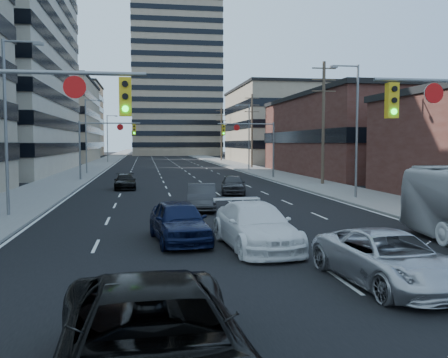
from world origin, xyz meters
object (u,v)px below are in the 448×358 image
Objects in this scene: black_pickup at (153,348)px; white_van at (255,226)px; silver_suv at (389,259)px; sedan_blue at (179,221)px.

white_van is (3.87, 10.42, -0.05)m from black_pickup.
white_van is 5.76m from silver_suv.
black_pickup is 8.25m from silver_suv.
sedan_blue is at bearing 81.15° from black_pickup.
black_pickup is 1.19× the size of silver_suv.
white_van is 1.18× the size of sedan_blue.
white_van is 3.08m from sedan_blue.
silver_suv is at bearing 36.24° from black_pickup.
sedan_blue is (1.19, 11.96, -0.05)m from black_pickup.
white_van is at bearing -36.33° from sedan_blue.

